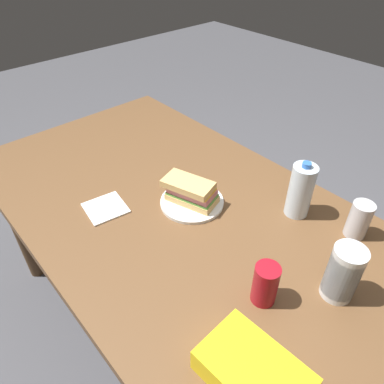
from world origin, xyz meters
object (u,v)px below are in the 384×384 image
Objects in this scene: soda_can_red at (265,284)px; soda_can_silver at (359,220)px; paper_plate at (192,202)px; chip_bag at (253,373)px; plastic_cup_stack at (343,273)px; dining_table at (201,240)px; sandwich at (191,191)px; water_bottle_tall at (301,191)px.

soda_can_red is 0.40m from soda_can_silver.
soda_can_red is at bearing 164.18° from paper_plate.
plastic_cup_stack is (0.00, -0.34, 0.05)m from chip_bag.
paper_plate is 1.81× the size of soda_can_silver.
soda_can_silver is at bearing -136.90° from dining_table.
sandwich is at bearing 44.58° from paper_plate.
sandwich is at bearing -32.22° from chip_bag.
dining_table is 8.47× the size of paper_plate.
soda_can_red is at bearing 167.52° from dining_table.
sandwich reaches higher than chip_bag.
paper_plate is at bearing -15.82° from soda_can_red.
plastic_cup_stack reaches higher than dining_table.
chip_bag is at bearing 90.35° from plastic_cup_stack.
sandwich is (0.10, -0.04, 0.13)m from dining_table.
water_bottle_tall is (-0.27, -0.23, 0.04)m from sandwich.
soda_can_red is (-0.41, 0.12, 0.06)m from paper_plate.
plastic_cup_stack is 1.37× the size of soda_can_silver.
soda_can_silver is at bearing -147.80° from paper_plate.
soda_can_silver reaches higher than dining_table.
sandwich reaches higher than dining_table.
chip_bag is (-0.44, 0.25, 0.11)m from dining_table.
soda_can_red is at bearing 164.66° from sandwich.
plastic_cup_stack is at bearing -93.01° from chip_bag.
water_bottle_tall is at bearing -66.64° from chip_bag.
sandwich is 0.87× the size of chip_bag.
chip_bag is (-0.54, 0.30, 0.03)m from paper_plate.
paper_plate is 1.11× the size of sandwich.
soda_can_silver is (-0.35, -0.33, 0.14)m from dining_table.
dining_table is 9.40× the size of sandwich.
paper_plate is 0.05m from sandwich.
soda_can_red is at bearing -59.82° from chip_bag.
dining_table is 0.52m from chip_bag.
dining_table is at bearing 58.50° from water_bottle_tall.
paper_plate is 1.32× the size of plastic_cup_stack.
chip_bag reaches higher than paper_plate.
soda_can_silver is (-0.18, -0.05, -0.03)m from water_bottle_tall.
chip_bag is at bearing 150.77° from paper_plate.
chip_bag is 0.60m from water_bottle_tall.
sandwich is at bearing -15.34° from soda_can_red.
plastic_cup_stack is at bearing -175.52° from paper_plate.
water_bottle_tall is (-0.17, -0.28, 0.17)m from dining_table.
dining_table is at bearing 11.53° from plastic_cup_stack.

